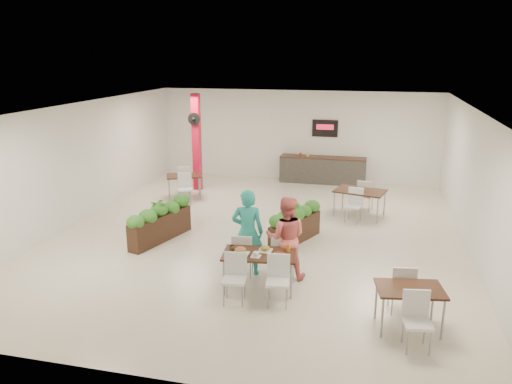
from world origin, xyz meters
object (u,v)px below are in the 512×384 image
diner_woman (286,238)px  side_table_a (184,179)px  planter_right (295,223)px  diner_man (248,232)px  red_column (197,141)px  side_table_b (360,194)px  planter_left (160,220)px  service_counter (323,169)px  side_table_c (409,295)px  main_table (259,259)px

diner_woman → side_table_a: size_ratio=1.05×
diner_woman → planter_right: 2.00m
diner_man → diner_woman: (0.80, 0.00, -0.05)m
red_column → diner_woman: (4.10, -6.06, -0.78)m
red_column → planter_right: (3.99, -4.10, -1.14)m
side_table_b → planter_left: bearing=-132.2°
service_counter → diner_man: size_ratio=1.64×
red_column → diner_woman: red_column is taller
side_table_c → main_table: bearing=153.3°
side_table_b → side_table_c: same height
side_table_c → service_counter: bearing=94.9°
red_column → diner_woman: 7.36m
service_counter → side_table_a: bearing=-143.9°
side_table_a → service_counter: bearing=12.2°
side_table_a → side_table_b: 5.50m
red_column → planter_left: 4.92m
planter_left → side_table_b: (4.67, 3.11, 0.11)m
main_table → planter_right: 2.64m
planter_right → planter_left: bearing=-168.9°
diner_woman → diner_man: bearing=-7.1°
diner_woman → side_table_a: 6.48m
red_column → service_counter: 4.56m
service_counter → side_table_b: bearing=-67.8°
planter_right → diner_man: bearing=-109.1°
main_table → planter_left: planter_left is taller
red_column → diner_man: 6.94m
service_counter → planter_right: (-0.01, -5.96, 0.01)m
service_counter → diner_woman: (0.11, -7.93, 0.37)m
planter_left → side_table_b: bearing=33.6°
diner_man → side_table_a: 6.00m
side_table_a → main_table: bearing=-80.3°
side_table_a → side_table_c: 9.17m
service_counter → side_table_c: 9.74m
diner_woman → side_table_a: bearing=-57.2°
main_table → side_table_a: (-3.75, 5.62, -0.02)m
planter_right → diner_woman: bearing=-86.6°
service_counter → side_table_c: bearing=-75.4°
main_table → planter_left: (-2.94, 1.99, -0.11)m
red_column → side_table_c: bearing=-49.5°
side_table_b → service_counter: bearing=126.3°
side_table_a → side_table_c: same height
diner_woman → side_table_c: diner_woman is taller
side_table_b → side_table_c: bearing=-66.0°
service_counter → diner_woman: service_counter is taller
main_table → side_table_c: (2.75, -0.84, -0.02)m
planter_left → diner_man: bearing=-27.6°
diner_woman → planter_left: (-3.35, 1.33, -0.34)m
service_counter → side_table_b: (1.42, -3.49, 0.15)m
diner_man → side_table_a: (-3.36, 4.97, -0.29)m
main_table → planter_left: size_ratio=0.87×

